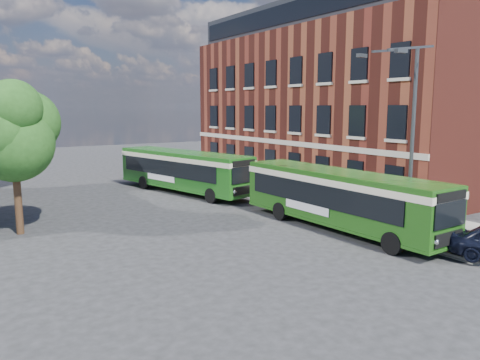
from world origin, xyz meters
TOP-DOWN VIEW (x-y plane):
  - ground at (0.00, 0.00)m, footprint 120.00×120.00m
  - pavement at (7.00, 8.00)m, footprint 6.00×48.00m
  - kerb_line at (3.95, 8.00)m, footprint 0.12×48.00m
  - brick_office at (14.00, 12.00)m, footprint 12.10×26.00m
  - street_lamp at (4.84, -2.00)m, footprint 2.96×2.38m
  - bus_stop_sign at (5.60, -4.20)m, footprint 0.35×0.08m
  - bus_front at (3.20, 0.70)m, footprint 3.02×12.40m
  - bus_rear at (1.02, 14.48)m, footprint 5.31×12.64m
  - pedestrian_a at (5.66, -1.50)m, footprint 0.83×0.72m
  - pedestrian_b at (6.36, -2.44)m, footprint 0.80×0.68m
  - tree_left at (-10.71, 8.50)m, footprint 4.46×4.24m

SIDE VIEW (x-z plane):
  - ground at x=0.00m, z-range 0.00..0.00m
  - kerb_line at x=3.95m, z-range 0.00..0.01m
  - pavement at x=7.00m, z-range 0.00..0.15m
  - pedestrian_b at x=6.36m, z-range 0.15..1.61m
  - pedestrian_a at x=5.66m, z-range 0.15..2.06m
  - bus_stop_sign at x=5.60m, z-range 0.25..2.77m
  - bus_front at x=3.20m, z-range 0.32..3.34m
  - bus_rear at x=1.02m, z-range 0.32..3.34m
  - street_lamp at x=4.84m, z-range 0.29..9.29m
  - tree_left at x=-10.71m, z-range 1.34..8.87m
  - brick_office at x=14.00m, z-range -0.13..14.07m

